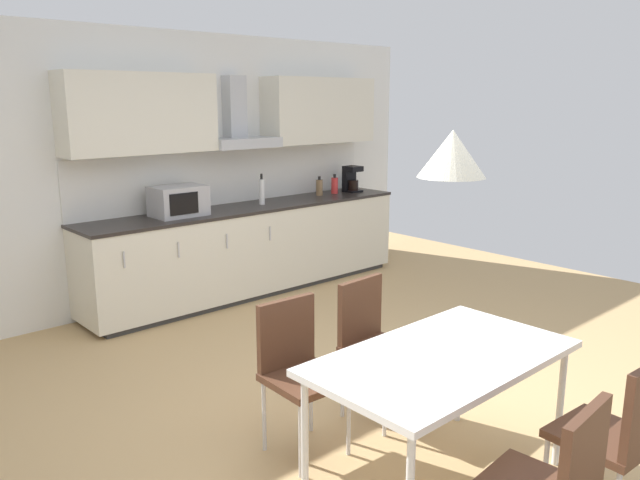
% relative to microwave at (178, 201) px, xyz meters
% --- Properties ---
extents(ground_plane, '(8.74, 8.66, 0.02)m').
position_rel_microwave_xyz_m(ground_plane, '(-0.25, -2.58, -1.05)').
color(ground_plane, tan).
extents(wall_back, '(6.99, 0.10, 2.60)m').
position_rel_microwave_xyz_m(wall_back, '(-0.25, 0.36, 0.26)').
color(wall_back, white).
rests_on(wall_back, ground_plane).
extents(kitchen_counter, '(3.58, 0.65, 0.90)m').
position_rel_microwave_xyz_m(kitchen_counter, '(0.82, 0.00, -0.59)').
color(kitchen_counter, '#333333').
rests_on(kitchen_counter, ground_plane).
extents(backsplash_tile, '(3.56, 0.02, 0.55)m').
position_rel_microwave_xyz_m(backsplash_tile, '(0.82, 0.30, 0.13)').
color(backsplash_tile, silver).
rests_on(backsplash_tile, kitchen_counter).
extents(upper_wall_cabinets, '(3.56, 0.40, 0.71)m').
position_rel_microwave_xyz_m(upper_wall_cabinets, '(0.82, 0.14, 0.79)').
color(upper_wall_cabinets, silver).
extents(microwave, '(0.48, 0.35, 0.28)m').
position_rel_microwave_xyz_m(microwave, '(0.00, 0.00, 0.00)').
color(microwave, '#ADADB2').
rests_on(microwave, kitchen_counter).
extents(coffee_maker, '(0.18, 0.19, 0.30)m').
position_rel_microwave_xyz_m(coffee_maker, '(2.29, 0.03, 0.01)').
color(coffee_maker, black).
rests_on(coffee_maker, kitchen_counter).
extents(bottle_brown, '(0.08, 0.08, 0.22)m').
position_rel_microwave_xyz_m(bottle_brown, '(1.82, 0.06, -0.05)').
color(bottle_brown, brown).
rests_on(bottle_brown, kitchen_counter).
extents(bottle_red, '(0.08, 0.08, 0.22)m').
position_rel_microwave_xyz_m(bottle_red, '(2.05, 0.05, -0.05)').
color(bottle_red, red).
rests_on(bottle_red, kitchen_counter).
extents(bottle_white, '(0.06, 0.06, 0.32)m').
position_rel_microwave_xyz_m(bottle_white, '(0.97, 0.00, -0.00)').
color(bottle_white, white).
rests_on(bottle_white, kitchen_counter).
extents(dining_table, '(1.38, 0.77, 0.73)m').
position_rel_microwave_xyz_m(dining_table, '(-0.46, -3.38, -0.37)').
color(dining_table, white).
rests_on(dining_table, ground_plane).
extents(chair_far_left, '(0.42, 0.42, 0.87)m').
position_rel_microwave_xyz_m(chair_far_left, '(-0.77, -2.61, -0.51)').
color(chair_far_left, '#4C2D1E').
rests_on(chair_far_left, ground_plane).
extents(chair_near_right, '(0.42, 0.42, 0.87)m').
position_rel_microwave_xyz_m(chair_near_right, '(-0.16, -4.15, -0.51)').
color(chair_near_right, '#4C2D1E').
rests_on(chair_near_right, ground_plane).
extents(chair_far_right, '(0.42, 0.42, 0.87)m').
position_rel_microwave_xyz_m(chair_far_right, '(-0.15, -2.61, -0.51)').
color(chair_far_right, '#4C2D1E').
rests_on(chair_far_right, ground_plane).
extents(pendant_lamp, '(0.32, 0.32, 0.22)m').
position_rel_microwave_xyz_m(pendant_lamp, '(-0.46, -3.38, 0.68)').
color(pendant_lamp, silver).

